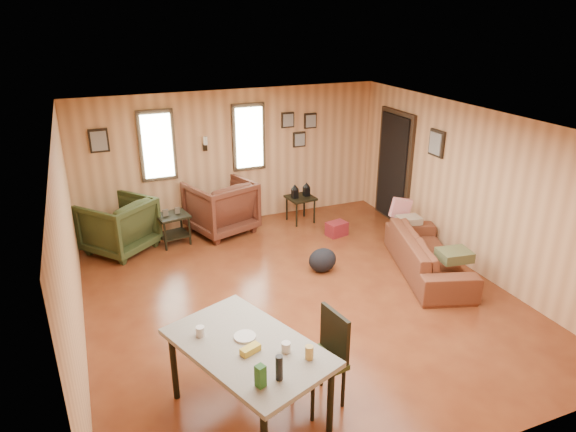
# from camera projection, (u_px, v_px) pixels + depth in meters

# --- Properties ---
(room) EXTENTS (5.54, 6.04, 2.44)m
(room) POSITION_uv_depth(u_px,v_px,m) (303.00, 207.00, 6.87)
(room) COLOR brown
(room) RESTS_ON ground
(sofa) EXTENTS (1.18, 2.10, 0.79)m
(sofa) POSITION_uv_depth(u_px,v_px,m) (429.00, 248.00, 7.54)
(sofa) COLOR brown
(sofa) RESTS_ON ground
(recliner_brown) EXTENTS (1.24, 1.21, 1.03)m
(recliner_brown) POSITION_uv_depth(u_px,v_px,m) (221.00, 204.00, 8.92)
(recliner_brown) COLOR #522618
(recliner_brown) RESTS_ON ground
(recliner_green) EXTENTS (1.29, 1.28, 0.97)m
(recliner_green) POSITION_uv_depth(u_px,v_px,m) (118.00, 223.00, 8.20)
(recliner_green) COLOR #2E3719
(recliner_green) RESTS_ON ground
(end_table) EXTENTS (0.58, 0.54, 0.64)m
(end_table) POSITION_uv_depth(u_px,v_px,m) (173.00, 224.00, 8.49)
(end_table) COLOR black
(end_table) RESTS_ON ground
(side_table) EXTENTS (0.51, 0.51, 0.74)m
(side_table) POSITION_uv_depth(u_px,v_px,m) (301.00, 196.00, 9.34)
(side_table) COLOR black
(side_table) RESTS_ON ground
(cooler) EXTENTS (0.38, 0.31, 0.24)m
(cooler) POSITION_uv_depth(u_px,v_px,m) (337.00, 229.00, 8.90)
(cooler) COLOR maroon
(cooler) RESTS_ON ground
(backpack) EXTENTS (0.45, 0.35, 0.37)m
(backpack) POSITION_uv_depth(u_px,v_px,m) (322.00, 260.00, 7.65)
(backpack) COLOR black
(backpack) RESTS_ON ground
(sofa_pillows) EXTENTS (0.64, 1.90, 0.39)m
(sofa_pillows) POSITION_uv_depth(u_px,v_px,m) (427.00, 233.00, 7.79)
(sofa_pillows) COLOR #4E4F2C
(sofa_pillows) RESTS_ON sofa
(dining_table) EXTENTS (1.45, 1.81, 1.03)m
(dining_table) POSITION_uv_depth(u_px,v_px,m) (249.00, 352.00, 4.73)
(dining_table) COLOR gray
(dining_table) RESTS_ON ground
(dining_chair) EXTENTS (0.51, 0.51, 0.99)m
(dining_chair) POSITION_uv_depth(u_px,v_px,m) (325.00, 354.00, 4.99)
(dining_chair) COLOR #2E3719
(dining_chair) RESTS_ON ground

